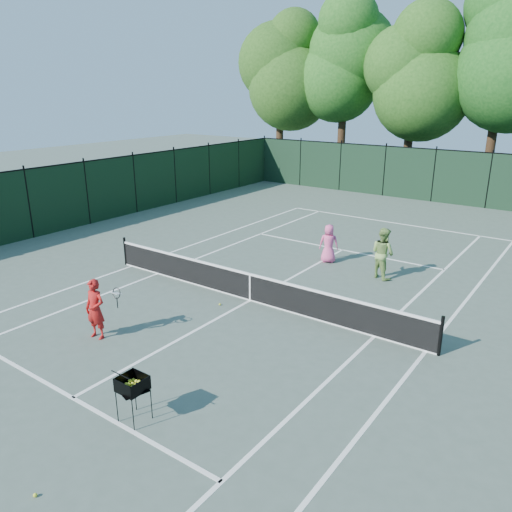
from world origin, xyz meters
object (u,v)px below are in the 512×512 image
Objects in this scene: loose_ball_midcourt at (220,304)px; player_pink at (329,244)px; player_green at (383,253)px; coach at (95,309)px; loose_ball_near_cart at (35,495)px; ball_hopper at (132,384)px.

player_pink is at bearing 82.20° from loose_ball_midcourt.
player_pink is 0.82× the size of player_green.
loose_ball_near_cart is (3.71, -4.09, -0.78)m from coach.
loose_ball_midcourt is (-3.05, -5.15, -0.87)m from player_green.
player_pink is 2.33m from player_green.
coach is at bearing 132.25° from loose_ball_near_cart.
ball_hopper is at bearing 108.77° from player_green.
player_pink is (2.06, 9.02, -0.08)m from coach.
loose_ball_near_cart is at bearing -67.67° from ball_hopper.
player_green is at bearing 145.86° from player_pink.
player_green reaches higher than player_pink.
player_pink is 5.64m from loose_ball_midcourt.
player_pink is 21.66× the size of loose_ball_near_cart.
coach reaches higher than loose_ball_midcourt.
ball_hopper is (-0.86, -10.42, -0.08)m from player_green.
player_green reaches higher than coach.
ball_hopper is (3.50, -1.80, 0.00)m from coach.
player_green is 26.49× the size of loose_ball_midcourt.
coach is at bearing 169.77° from ball_hopper.
ball_hopper is at bearing 73.27° from player_pink.
player_pink reaches higher than loose_ball_near_cart.
coach reaches higher than ball_hopper.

